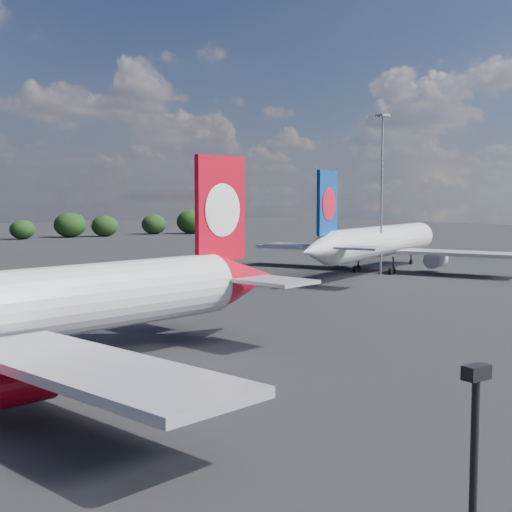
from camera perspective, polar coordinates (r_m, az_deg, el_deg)
qantas_airliner at (r=49.74m, az=-17.76°, el=-3.92°), size 47.03×44.98×15.44m
china_southern_airliner at (r=114.23m, az=9.62°, el=1.05°), size 45.48×43.84×15.62m
floodlight_mast_near at (r=110.83m, az=10.04°, el=6.54°), size 1.60×1.60×24.46m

